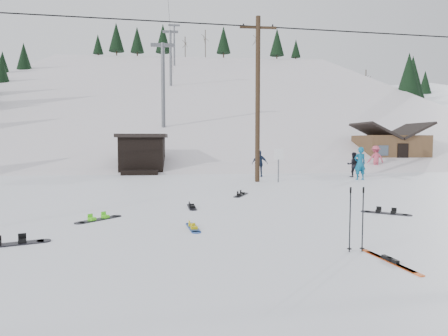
{
  "coord_description": "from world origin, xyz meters",
  "views": [
    {
      "loc": [
        -1.95,
        -7.79,
        2.31
      ],
      "look_at": [
        -0.71,
        5.09,
        1.4
      ],
      "focal_mm": 32.0,
      "sensor_mm": 36.0,
      "label": 1
    }
  ],
  "objects": [
    {
      "name": "board_scatter_f",
      "position": [
        0.34,
        8.62,
        0.03
      ],
      "size": [
        0.78,
        1.38,
        0.1
      ],
      "rotation": [
        0.0,
        0.0,
        1.14
      ],
      "color": "black",
      "rests_on": "ground"
    },
    {
      "name": "board_scatter_b",
      "position": [
        -1.75,
        5.79,
        0.02
      ],
      "size": [
        0.33,
        1.35,
        0.09
      ],
      "rotation": [
        0.0,
        0.0,
        1.64
      ],
      "color": "black",
      "rests_on": "ground"
    },
    {
      "name": "hero_snowboard",
      "position": [
        -1.77,
        2.55,
        0.02
      ],
      "size": [
        0.39,
        1.28,
        0.09
      ],
      "rotation": [
        0.0,
        0.0,
        1.71
      ],
      "color": "#1841A0",
      "rests_on": "ground"
    },
    {
      "name": "trail_sign",
      "position": [
        3.1,
        13.58,
        1.27
      ],
      "size": [
        0.5,
        0.09,
        1.85
      ],
      "color": "#595B60",
      "rests_on": "ground"
    },
    {
      "name": "treeline_crest",
      "position": [
        0.0,
        86.0,
        0.0
      ],
      "size": [
        50.0,
        6.0,
        10.0
      ],
      "primitive_type": null,
      "color": "black",
      "rests_on": "ski_slope"
    },
    {
      "name": "board_scatter_d",
      "position": [
        4.3,
        4.06,
        0.03
      ],
      "size": [
        1.28,
        1.02,
        0.11
      ],
      "rotation": [
        0.0,
        0.0,
        -0.63
      ],
      "color": "black",
      "rests_on": "ground"
    },
    {
      "name": "ridge_right",
      "position": [
        38.0,
        50.0,
        -11.0
      ],
      "size": [
        45.66,
        93.98,
        54.59
      ],
      "primitive_type": "cube",
      "rotation": [
        0.21,
        -0.05,
        -0.12
      ],
      "color": "white",
      "rests_on": "ground"
    },
    {
      "name": "lift_hut",
      "position": [
        -5.0,
        20.94,
        1.36
      ],
      "size": [
        3.4,
        4.1,
        2.75
      ],
      "color": "black",
      "rests_on": "ground"
    },
    {
      "name": "board_scatter_a",
      "position": [
        -5.82,
        1.25,
        0.03
      ],
      "size": [
        1.58,
        0.81,
        0.12
      ],
      "rotation": [
        0.0,
        0.0,
        0.37
      ],
      "color": "black",
      "rests_on": "ground"
    },
    {
      "name": "skier_navy",
      "position": [
        2.68,
        16.91,
        0.84
      ],
      "size": [
        1.05,
        0.63,
        1.67
      ],
      "primitive_type": "imported",
      "rotation": [
        0.0,
        0.0,
        2.9
      ],
      "color": "#19263F",
      "rests_on": "ground"
    },
    {
      "name": "skier_pink",
      "position": [
        12.14,
        20.66,
        0.95
      ],
      "size": [
        1.24,
        0.73,
        1.89
      ],
      "primitive_type": "imported",
      "rotation": [
        0.0,
        0.0,
        3.16
      ],
      "color": "#C6465D",
      "rests_on": "ground"
    },
    {
      "name": "skier_dark",
      "position": [
        8.48,
        16.2,
        0.77
      ],
      "size": [
        0.84,
        0.71,
        1.55
      ],
      "primitive_type": "imported",
      "rotation": [
        0.0,
        0.0,
        2.97
      ],
      "color": "black",
      "rests_on": "ground"
    },
    {
      "name": "utility_pole",
      "position": [
        2.0,
        14.0,
        4.68
      ],
      "size": [
        2.0,
        0.26,
        9.0
      ],
      "color": "#3A2819",
      "rests_on": "ground"
    },
    {
      "name": "board_scatter_c",
      "position": [
        -4.47,
        3.92,
        0.03
      ],
      "size": [
        1.14,
        1.22,
        0.11
      ],
      "rotation": [
        0.0,
        0.0,
        0.83
      ],
      "color": "black",
      "rests_on": "ground"
    },
    {
      "name": "skier_teal",
      "position": [
        8.15,
        14.52,
        0.95
      ],
      "size": [
        0.72,
        0.5,
        1.91
      ],
      "primitive_type": "imported",
      "rotation": [
        0.0,
        0.0,
        3.2
      ],
      "color": "#0C5C81",
      "rests_on": "ground"
    },
    {
      "name": "lift_tower_far",
      "position": [
        -4.0,
        70.0,
        20.86
      ],
      "size": [
        2.2,
        0.36,
        8.0
      ],
      "color": "#595B60",
      "rests_on": "ski_slope"
    },
    {
      "name": "ground",
      "position": [
        0.0,
        0.0,
        0.0
      ],
      "size": [
        200.0,
        200.0,
        0.0
      ],
      "primitive_type": "plane",
      "color": "white",
      "rests_on": "ground"
    },
    {
      "name": "hero_skis",
      "position": [
        1.89,
        -0.73,
        0.03
      ],
      "size": [
        0.36,
        1.68,
        0.09
      ],
      "rotation": [
        0.0,
        0.0,
        0.16
      ],
      "color": "#C14913",
      "rests_on": "ground"
    },
    {
      "name": "ski_slope",
      "position": [
        0.0,
        55.0,
        -12.0
      ],
      "size": [
        60.0,
        85.24,
        65.97
      ],
      "primitive_type": "cube",
      "rotation": [
        0.31,
        0.0,
        0.0
      ],
      "color": "white",
      "rests_on": "ground"
    },
    {
      "name": "lift_tower_near",
      "position": [
        -4.0,
        30.0,
        7.86
      ],
      "size": [
        2.2,
        0.36,
        8.0
      ],
      "color": "#595B60",
      "rests_on": "ski_slope"
    },
    {
      "name": "cabin",
      "position": [
        15.0,
        24.0,
        1.48
      ],
      "size": [
        5.39,
        4.4,
        3.77
      ],
      "color": "brown",
      "rests_on": "ground"
    },
    {
      "name": "lift_tower_mid",
      "position": [
        -4.0,
        50.0,
        14.36
      ],
      "size": [
        2.2,
        0.36,
        8.0
      ],
      "color": "#595B60",
      "rests_on": "ski_slope"
    },
    {
      "name": "ski_poles",
      "position": [
        1.54,
        0.02,
        0.69
      ],
      "size": [
        0.37,
        0.1,
        1.35
      ],
      "color": "black",
      "rests_on": "ground"
    }
  ]
}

